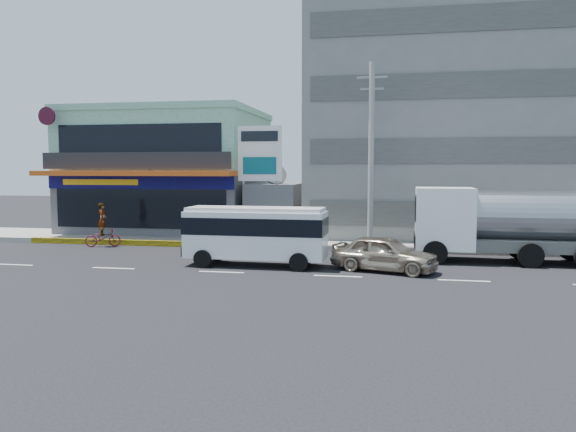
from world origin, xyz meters
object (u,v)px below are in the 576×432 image
Objects in this scene: satellite_dish at (275,182)px; minibus at (256,231)px; billboard at (260,160)px; sedan at (385,254)px; concrete_building at (439,129)px; utility_pole_near at (371,155)px; tanker_truck at (504,223)px; shop_building at (171,175)px; motorcycle_rider at (103,232)px.

minibus is (1.08, -9.21, -1.98)m from satellite_dish.
billboard is 1.52× the size of sedan.
concrete_building is at bearing 28.92° from billboard.
concrete_building is at bearing 62.24° from utility_pole_near.
tanker_truck is (2.34, -10.14, -5.11)m from concrete_building.
satellite_dish is (-10.00, -4.00, -3.42)m from concrete_building.
sedan is at bearing -81.71° from utility_pole_near.
utility_pole_near is at bearing -30.96° from satellite_dish.
concrete_building reaches higher than minibus.
motorcycle_rider is at bearing -97.48° from shop_building.
billboard is 8.27m from minibus.
billboard reaches higher than satellite_dish.
shop_building is at bearing 155.93° from tanker_truck.
sedan is at bearing -46.29° from billboard.
tanker_truck is at bearing -24.07° from shop_building.
motorcycle_rider is at bearing -161.39° from billboard.
billboard reaches higher than sedan.
satellite_dish is 9.48m from minibus.
shop_building reaches higher than satellite_dish.
billboard reaches higher than minibus.
motorcycle_rider is at bearing -155.49° from concrete_building.
concrete_building is 2.32× the size of billboard.
shop_building is at bearing 159.79° from satellite_dish.
concrete_building is 12.17m from billboard.
minibus is 0.72× the size of tanker_truck.
utility_pole_near is (6.50, -1.80, 0.22)m from billboard.
motorcycle_rider is at bearing 176.03° from tanker_truck.
shop_building is at bearing 126.75° from minibus.
tanker_truck is at bearing -26.46° from satellite_dish.
concrete_building is 1.78× the size of tanker_truck.
utility_pole_near is 4.01× the size of motorcycle_rider.
minibus is at bearing -53.25° from shop_building.
shop_building is 22.38m from tanker_truck.
tanker_truck is 21.42m from motorcycle_rider.
sedan is at bearing -54.17° from satellite_dish.
utility_pole_near is at bearing 158.15° from tanker_truck.
utility_pole_near reaches higher than motorcycle_rider.
utility_pole_near is 2.20× the size of sedan.
billboard is 1.07× the size of minibus.
concrete_building is at bearing 24.51° from motorcycle_rider.
concrete_building is 6.42× the size of motorcycle_rider.
sedan is (6.86, -9.50, -2.80)m from satellite_dish.
tanker_truck reaches higher than sedan.
sedan is (-3.14, -13.50, -6.22)m from concrete_building.
concrete_building is 16.83m from minibus.
shop_building is 15.50m from utility_pole_near.
billboard is 9.86m from motorcycle_rider.
satellite_dish is at bearing 27.39° from motorcycle_rider.
concrete_building is at bearing 21.80° from satellite_dish.
concrete_building is 10.67× the size of satellite_dish.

